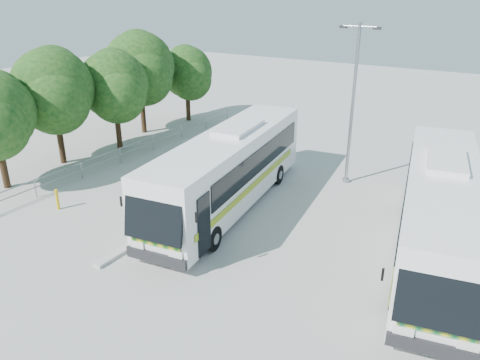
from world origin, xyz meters
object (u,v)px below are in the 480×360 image
Objects in this scene: bollard at (57,199)px; tree_far_d at (140,67)px; coach_adjacent at (440,211)px; tree_far_c at (115,85)px; lamppost at (353,99)px; tree_far_e at (187,72)px; tree_far_b at (54,89)px; coach_main at (229,168)px.

tree_far_d is at bearing 114.19° from bollard.
bollard is at bearing -173.10° from coach_adjacent.
tree_far_c is 6.19× the size of bollard.
tree_far_e is at bearing 159.68° from lamppost.
tree_far_b is at bearing -91.83° from tree_far_e.
tree_far_c is at bearing 77.09° from tree_far_b.
coach_adjacent is at bearing -5.28° from coach_main.
bollard is (-16.40, -5.15, -1.45)m from coach_adjacent.
tree_far_c reaches higher than bollard.
coach_adjacent is (20.66, -3.28, -2.28)m from tree_far_c.
lamppost is (14.98, 2.31, 0.43)m from tree_far_c.
tree_far_d reaches higher than tree_far_c.
coach_main is (12.02, 0.24, -2.58)m from tree_far_b.
tree_far_b is at bearing -87.77° from tree_far_d.
coach_adjacent is (21.85, -6.98, -2.84)m from tree_far_d.
lamppost is at bearing -4.92° from tree_far_d.
tree_far_d is 0.55× the size of coach_main.
tree_far_d is 4.65m from tree_far_e.
bollard is at bearing -74.01° from tree_far_e.
tree_far_b is 21.72m from coach_adjacent.
coach_adjacent is 17.25m from bollard.
tree_far_d is at bearing 107.83° from tree_far_c.
tree_far_c is at bearing -170.73° from lamppost.
tree_far_b reaches higher than coach_main.
bollard is (4.77, -16.63, -3.36)m from tree_far_e.
tree_far_b is 0.82× the size of lamppost.
tree_far_d is 23.11m from coach_adjacent.
lamppost is at bearing 49.57° from coach_main.
tree_far_c is at bearing 154.23° from coach_main.
bollard is at bearing -152.75° from coach_main.
tree_far_e is 16.72m from coach_main.
coach_main is 1.00× the size of coach_adjacent.
lamppost reaches higher than tree_far_e.
tree_far_d is 6.99× the size of bollard.
coach_main is (11.13, -3.66, -2.27)m from tree_far_c.
coach_main reaches higher than bollard.
lamppost is (15.48, -5.89, 0.80)m from tree_far_e.
coach_adjacent is (21.55, 0.62, -2.59)m from tree_far_b.
tree_far_b is at bearing 138.69° from bollard.
coach_adjacent is at bearing -43.99° from lamppost.
tree_far_c is at bearing -86.46° from tree_far_e.
tree_far_e reaches higher than coach_adjacent.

